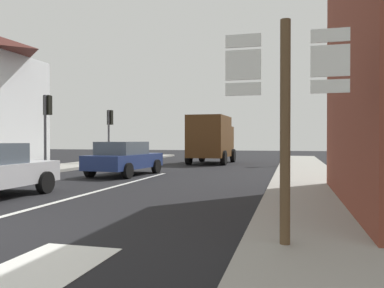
% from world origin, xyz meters
% --- Properties ---
extents(ground_plane, '(80.00, 80.00, 0.00)m').
position_xyz_m(ground_plane, '(0.00, 10.00, 0.00)').
color(ground_plane, black).
extents(sidewalk_right, '(2.58, 44.00, 0.14)m').
position_xyz_m(sidewalk_right, '(6.27, 8.00, 0.07)').
color(sidewalk_right, gray).
rests_on(sidewalk_right, ground).
extents(lane_centre_stripe, '(0.16, 12.00, 0.01)m').
position_xyz_m(lane_centre_stripe, '(0.00, 6.00, 0.01)').
color(lane_centre_stripe, silver).
rests_on(lane_centre_stripe, ground).
extents(lane_turn_arrow, '(1.20, 2.20, 0.01)m').
position_xyz_m(lane_turn_arrow, '(2.74, -1.00, 0.01)').
color(lane_turn_arrow, silver).
rests_on(lane_turn_arrow, ground).
extents(sedan_far, '(2.27, 4.34, 1.47)m').
position_xyz_m(sedan_far, '(-1.40, 10.71, 0.76)').
color(sedan_far, navy).
rests_on(sedan_far, ground).
extents(delivery_truck, '(2.56, 5.04, 3.05)m').
position_xyz_m(delivery_truck, '(0.63, 19.78, 1.65)').
color(delivery_truck, '#4C2D14').
rests_on(delivery_truck, ground).
extents(route_sign_post, '(1.66, 0.14, 3.20)m').
position_xyz_m(route_sign_post, '(5.59, 0.45, 1.91)').
color(route_sign_post, brown).
rests_on(route_sign_post, ground).
extents(traffic_light_far_right, '(0.30, 0.49, 3.42)m').
position_xyz_m(traffic_light_far_right, '(5.28, 18.76, 2.53)').
color(traffic_light_far_right, '#47474C').
rests_on(traffic_light_far_right, ground).
extents(traffic_light_far_left, '(0.30, 0.49, 3.39)m').
position_xyz_m(traffic_light_far_left, '(-5.28, 17.18, 2.51)').
color(traffic_light_far_left, '#47474C').
rests_on(traffic_light_far_left, ground).
extents(traffic_light_near_left, '(0.30, 0.49, 3.61)m').
position_xyz_m(traffic_light_near_left, '(-5.28, 10.77, 2.67)').
color(traffic_light_near_left, '#47474C').
rests_on(traffic_light_near_left, ground).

